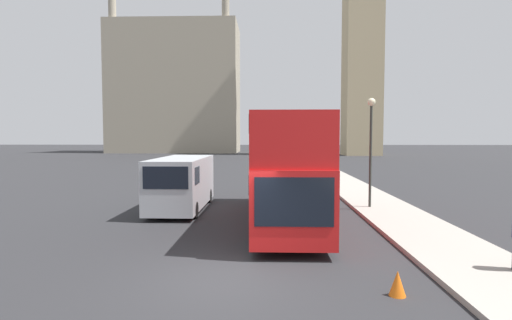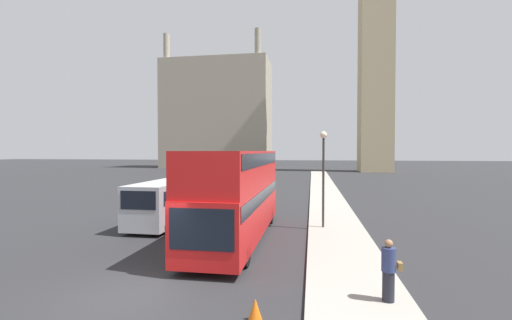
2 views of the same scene
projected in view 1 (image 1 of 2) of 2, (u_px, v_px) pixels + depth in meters
ground_plane at (226, 278)px, 9.66m from camera, size 300.00×300.00×0.00m
sidewalk_strip at (496, 278)px, 9.45m from camera, size 2.89×120.00×0.15m
building_block_distant at (176, 89)px, 84.86m from camera, size 26.57×12.39×32.81m
red_double_decker_bus at (286, 164)px, 16.05m from camera, size 2.48×10.76×4.15m
white_van at (182, 182)px, 18.51m from camera, size 2.15×5.95×2.43m
street_lamp at (371, 134)px, 18.40m from camera, size 0.36×0.36×5.04m
traffic_cone at (398, 283)px, 8.58m from camera, size 0.36×0.36×0.55m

